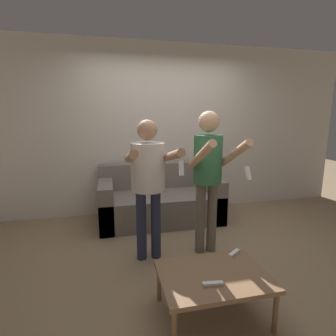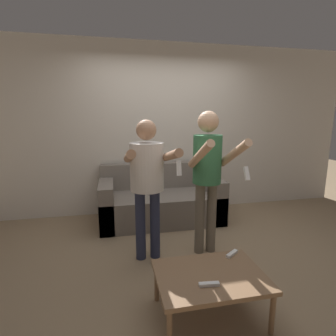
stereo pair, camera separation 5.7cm
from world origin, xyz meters
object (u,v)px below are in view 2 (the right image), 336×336
(person_standing_left, at_px, (147,174))
(remote_near, at_px, (209,284))
(remote_far, at_px, (232,254))
(person_standing_right, at_px, (208,167))
(couch, at_px, (161,202))
(coffee_table, at_px, (210,278))

(person_standing_left, bearing_deg, remote_near, -74.55)
(person_standing_left, xyz_separation_m, remote_far, (0.65, -0.72, -0.59))
(remote_near, bearing_deg, person_standing_right, 71.11)
(person_standing_right, xyz_separation_m, remote_far, (-0.02, -0.72, -0.64))
(person_standing_right, bearing_deg, remote_far, -91.60)
(person_standing_left, bearing_deg, remote_far, -47.91)
(couch, bearing_deg, person_standing_left, -107.12)
(coffee_table, relative_size, remote_near, 5.51)
(person_standing_left, xyz_separation_m, coffee_table, (0.36, -0.95, -0.64))
(coffee_table, bearing_deg, person_standing_left, 110.72)
(coffee_table, height_order, remote_near, remote_near)
(person_standing_left, bearing_deg, coffee_table, -69.28)
(person_standing_right, bearing_deg, person_standing_left, 179.91)
(couch, height_order, person_standing_right, person_standing_right)
(couch, relative_size, remote_far, 12.49)
(person_standing_right, height_order, remote_near, person_standing_right)
(person_standing_right, height_order, remote_far, person_standing_right)
(person_standing_left, bearing_deg, couch, 72.88)
(remote_far, bearing_deg, coffee_table, -141.46)
(person_standing_left, relative_size, remote_far, 10.69)
(coffee_table, distance_m, remote_near, 0.15)
(coffee_table, bearing_deg, remote_far, 38.54)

